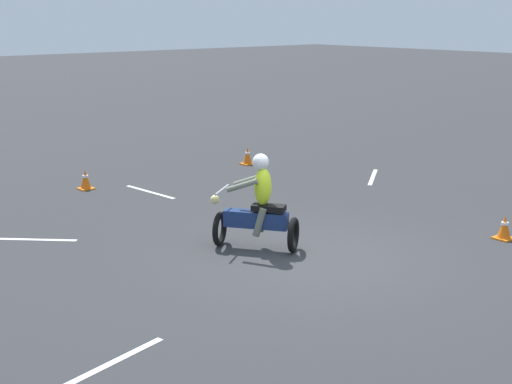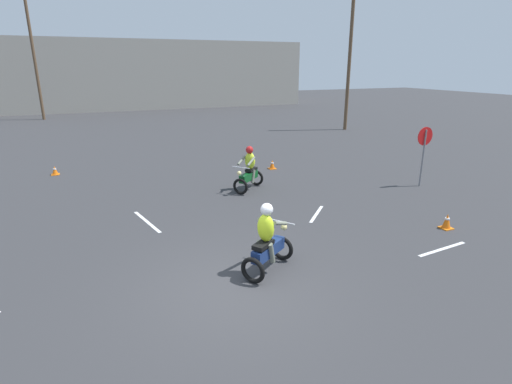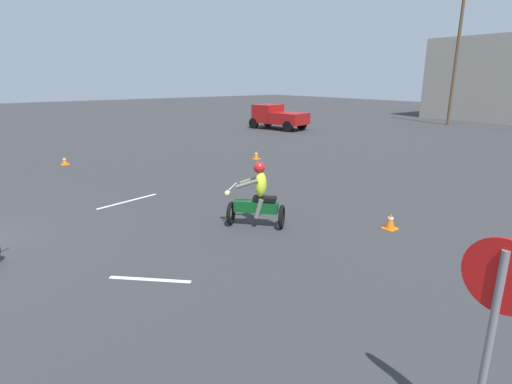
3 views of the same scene
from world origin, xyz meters
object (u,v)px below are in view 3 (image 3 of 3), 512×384
(motorcycle_rider_background, at_px, (257,199))
(traffic_cone_far_center, at_px, (256,155))
(traffic_cone_mid_left, at_px, (65,161))
(stop_sign, at_px, (496,309))
(pickup_truck, at_px, (277,116))
(utility_pole_far, at_px, (457,54))
(traffic_cone_near_left, at_px, (390,221))

(motorcycle_rider_background, height_order, traffic_cone_far_center, motorcycle_rider_background)
(motorcycle_rider_background, xyz_separation_m, traffic_cone_mid_left, (-10.94, -2.07, -0.56))
(motorcycle_rider_background, bearing_deg, stop_sign, -149.61)
(traffic_cone_far_center, bearing_deg, pickup_truck, 134.78)
(pickup_truck, relative_size, utility_pole_far, 0.42)
(motorcycle_rider_background, height_order, pickup_truck, pickup_truck)
(traffic_cone_mid_left, height_order, traffic_cone_far_center, traffic_cone_far_center)
(pickup_truck, height_order, traffic_cone_mid_left, pickup_truck)
(motorcycle_rider_background, bearing_deg, pickup_truck, 7.63)
(traffic_cone_mid_left, bearing_deg, utility_pole_far, 85.39)
(stop_sign, bearing_deg, traffic_cone_far_center, 150.68)
(traffic_cone_near_left, height_order, traffic_cone_far_center, traffic_cone_near_left)
(stop_sign, bearing_deg, utility_pole_far, 118.14)
(pickup_truck, bearing_deg, traffic_cone_near_left, -134.86)
(traffic_cone_near_left, bearing_deg, traffic_cone_mid_left, -160.80)
(traffic_cone_far_center, bearing_deg, traffic_cone_mid_left, -119.06)
(stop_sign, distance_m, traffic_cone_near_left, 6.40)
(motorcycle_rider_background, bearing_deg, traffic_cone_mid_left, 60.12)
(pickup_truck, xyz_separation_m, traffic_cone_far_center, (8.03, -8.09, -0.74))
(motorcycle_rider_background, xyz_separation_m, traffic_cone_far_center, (-6.88, 5.23, -0.54))
(motorcycle_rider_background, xyz_separation_m, stop_sign, (6.30, -2.17, 0.91))
(traffic_cone_mid_left, distance_m, traffic_cone_far_center, 8.35)
(traffic_cone_mid_left, bearing_deg, pickup_truck, 104.49)
(traffic_cone_near_left, distance_m, utility_pole_far, 26.24)
(motorcycle_rider_background, xyz_separation_m, pickup_truck, (-14.91, 13.32, 0.20))
(stop_sign, height_order, traffic_cone_mid_left, stop_sign)
(utility_pole_far, bearing_deg, traffic_cone_mid_left, -94.61)
(traffic_cone_near_left, height_order, utility_pole_far, utility_pole_far)
(stop_sign, xyz_separation_m, traffic_cone_near_left, (-4.15, 4.66, -1.43))
(motorcycle_rider_background, xyz_separation_m, traffic_cone_near_left, (2.15, 2.49, -0.52))
(pickup_truck, xyz_separation_m, traffic_cone_near_left, (17.06, -10.84, -0.72))
(motorcycle_rider_background, bearing_deg, traffic_cone_far_center, 12.17)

